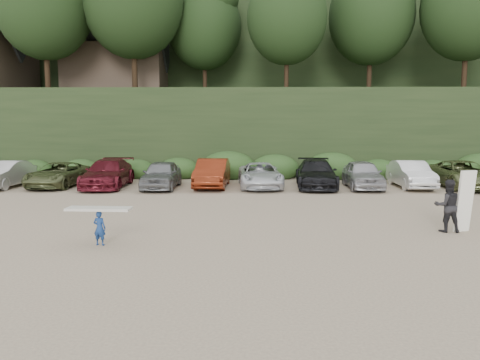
{
  "coord_description": "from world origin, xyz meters",
  "views": [
    {
      "loc": [
        -0.9,
        -16.3,
        3.68
      ],
      "look_at": [
        -1.28,
        3.0,
        1.3
      ],
      "focal_mm": 35.0,
      "sensor_mm": 36.0,
      "label": 1
    }
  ],
  "objects": [
    {
      "name": "ground",
      "position": [
        0.0,
        0.0,
        0.0
      ],
      "size": [
        120.0,
        120.0,
        0.0
      ],
      "primitive_type": "plane",
      "color": "tan",
      "rests_on": "ground"
    },
    {
      "name": "hillside_backdrop",
      "position": [
        -0.26,
        35.93,
        11.22
      ],
      "size": [
        90.0,
        41.5,
        28.0
      ],
      "color": "black",
      "rests_on": "ground"
    },
    {
      "name": "parked_cars",
      "position": [
        1.45,
        10.05,
        0.76
      ],
      "size": [
        39.34,
        5.76,
        1.63
      ],
      "color": "silver",
      "rests_on": "ground"
    },
    {
      "name": "child_surfer",
      "position": [
        -5.4,
        -2.63,
        0.79
      ],
      "size": [
        1.95,
        0.62,
        1.15
      ],
      "color": "navy",
      "rests_on": "ground"
    },
    {
      "name": "adult_surfer",
      "position": [
        5.84,
        -0.65,
        0.91
      ],
      "size": [
        1.33,
        0.72,
        2.1
      ],
      "color": "black",
      "rests_on": "ground"
    }
  ]
}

